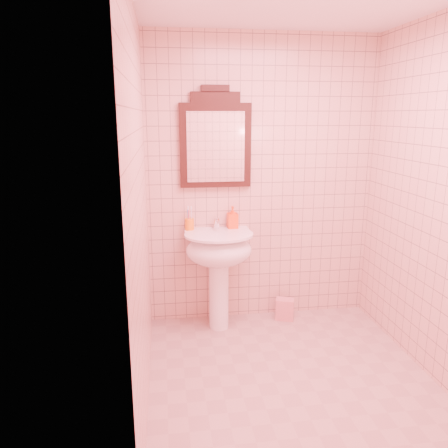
{
  "coord_description": "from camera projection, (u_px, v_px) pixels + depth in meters",
  "views": [
    {
      "loc": [
        -0.85,
        -2.63,
        1.83
      ],
      "look_at": [
        -0.41,
        0.55,
        1.02
      ],
      "focal_mm": 35.0,
      "sensor_mm": 36.0,
      "label": 1
    }
  ],
  "objects": [
    {
      "name": "faucet",
      "position": [
        217.0,
        223.0,
        3.77
      ],
      "size": [
        0.04,
        0.16,
        0.11
      ],
      "color": "white",
      "rests_on": "pedestal_sink"
    },
    {
      "name": "floor",
      "position": [
        292.0,
        381.0,
        3.08
      ],
      "size": [
        2.2,
        2.2,
        0.0
      ],
      "primitive_type": "plane",
      "color": "tan",
      "rests_on": "ground"
    },
    {
      "name": "toothbrush_cup",
      "position": [
        189.0,
        224.0,
        3.76
      ],
      "size": [
        0.08,
        0.08,
        0.18
      ],
      "rotation": [
        0.0,
        0.0,
        -0.12
      ],
      "color": "orange",
      "rests_on": "pedestal_sink"
    },
    {
      "name": "back_wall",
      "position": [
        261.0,
        183.0,
        3.84
      ],
      "size": [
        2.0,
        0.02,
        2.5
      ],
      "primitive_type": "cube",
      "color": "beige",
      "rests_on": "floor"
    },
    {
      "name": "pedestal_sink",
      "position": [
        219.0,
        256.0,
        3.71
      ],
      "size": [
        0.58,
        0.58,
        0.86
      ],
      "color": "white",
      "rests_on": "floor"
    },
    {
      "name": "mirror",
      "position": [
        215.0,
        141.0,
        3.67
      ],
      "size": [
        0.6,
        0.06,
        0.84
      ],
      "color": "black",
      "rests_on": "back_wall"
    },
    {
      "name": "soap_dispenser",
      "position": [
        233.0,
        217.0,
        3.81
      ],
      "size": [
        0.09,
        0.1,
        0.2
      ],
      "primitive_type": "imported",
      "rotation": [
        0.0,
        0.0,
        0.06
      ],
      "color": "#F74914",
      "rests_on": "pedestal_sink"
    },
    {
      "name": "towel",
      "position": [
        285.0,
        309.0,
        4.0
      ],
      "size": [
        0.19,
        0.15,
        0.2
      ],
      "primitive_type": "cube",
      "rotation": [
        0.0,
        0.0,
        -0.32
      ],
      "color": "#DB8781",
      "rests_on": "floor"
    }
  ]
}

